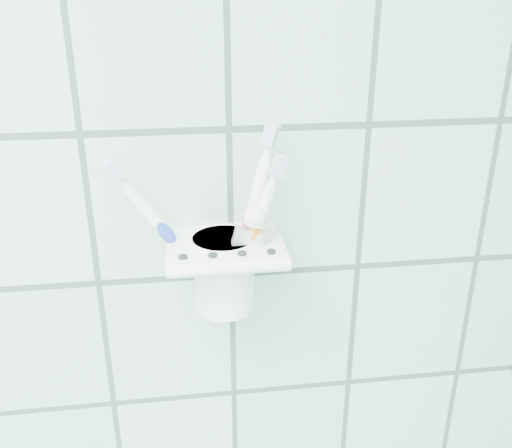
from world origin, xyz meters
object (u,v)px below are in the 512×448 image
(holder_bracket, at_px, (225,248))
(cup, at_px, (224,270))
(toothbrush_pink, at_px, (218,217))
(toothpaste_tube, at_px, (226,249))
(toothbrush_orange, at_px, (223,230))
(toothbrush_blue, at_px, (227,220))

(holder_bracket, xyz_separation_m, cup, (-0.00, 0.00, -0.03))
(toothbrush_pink, height_order, toothpaste_tube, toothbrush_pink)
(toothbrush_orange, bearing_deg, toothpaste_tube, -42.29)
(toothbrush_blue, distance_m, toothbrush_orange, 0.01)
(toothpaste_tube, bearing_deg, holder_bracket, 92.80)
(holder_bracket, distance_m, toothbrush_pink, 0.04)
(toothbrush_blue, bearing_deg, toothbrush_pink, 149.70)
(toothbrush_pink, distance_m, toothpaste_tube, 0.04)
(cup, distance_m, toothbrush_blue, 0.07)
(toothbrush_pink, height_order, toothbrush_blue, toothbrush_blue)
(toothbrush_pink, bearing_deg, toothpaste_tube, -89.48)
(holder_bracket, distance_m, toothbrush_orange, 0.03)
(cup, relative_size, toothbrush_pink, 0.45)
(cup, bearing_deg, toothbrush_pink, 146.24)
(cup, height_order, toothbrush_pink, toothbrush_pink)
(toothbrush_orange, bearing_deg, toothbrush_blue, 20.82)
(toothbrush_pink, relative_size, toothbrush_blue, 0.93)
(holder_bracket, xyz_separation_m, toothbrush_blue, (0.00, -0.01, 0.04))
(toothbrush_blue, relative_size, toothbrush_orange, 1.13)
(toothbrush_pink, distance_m, toothbrush_orange, 0.02)
(toothbrush_blue, bearing_deg, cup, 137.30)
(holder_bracket, relative_size, toothbrush_pink, 0.66)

